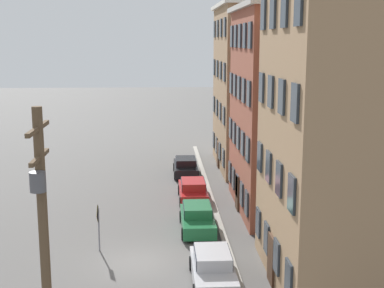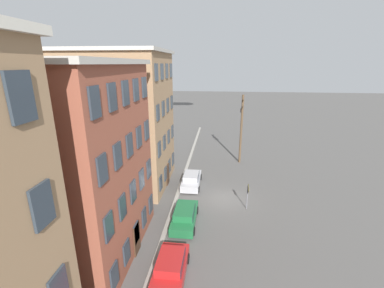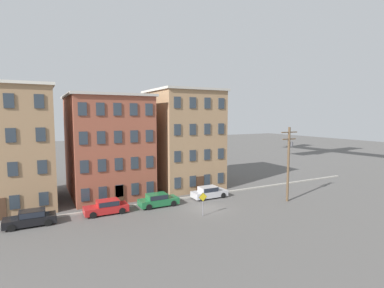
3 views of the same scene
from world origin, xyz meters
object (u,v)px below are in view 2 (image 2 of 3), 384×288
(car_green, at_px, (185,215))
(utility_pole, at_px, (241,125))
(car_red, at_px, (170,268))
(caution_sign, at_px, (248,192))
(car_silver, at_px, (191,179))

(car_green, bearing_deg, utility_pole, -20.31)
(car_red, distance_m, car_green, 5.63)
(caution_sign, relative_size, utility_pole, 0.28)
(car_green, distance_m, caution_sign, 5.98)
(car_red, xyz_separation_m, car_green, (5.63, -0.09, 0.00))
(car_green, xyz_separation_m, car_silver, (6.79, 0.22, 0.00))
(car_green, xyz_separation_m, utility_pole, (14.34, -5.30, 4.20))
(car_silver, relative_size, utility_pole, 0.50)
(car_red, bearing_deg, car_silver, 0.62)
(car_silver, distance_m, caution_sign, 6.78)
(car_red, xyz_separation_m, utility_pole, (19.96, -5.40, 4.20))
(car_red, bearing_deg, caution_sign, -32.08)
(car_green, height_order, car_silver, same)
(car_red, distance_m, caution_sign, 10.01)
(caution_sign, bearing_deg, utility_pole, -0.50)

